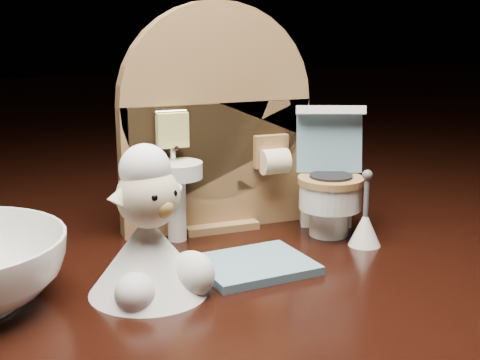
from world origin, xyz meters
The scene contains 5 objects.
backdrop_panel centered at (0.00, 0.06, 0.07)m, with size 0.13×0.05×0.15m.
toy_toilet centered at (0.07, 0.03, 0.03)m, with size 0.05×0.06×0.09m.
bath_mat centered at (-0.01, -0.02, 0.00)m, with size 0.06×0.05×0.00m, color slate.
toilet_brush centered at (0.07, -0.01, 0.01)m, with size 0.02×0.02×0.05m.
plush_lamb centered at (-0.07, -0.03, 0.03)m, with size 0.06×0.06×0.08m.
Camera 1 is at (-0.14, -0.35, 0.14)m, focal length 50.00 mm.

